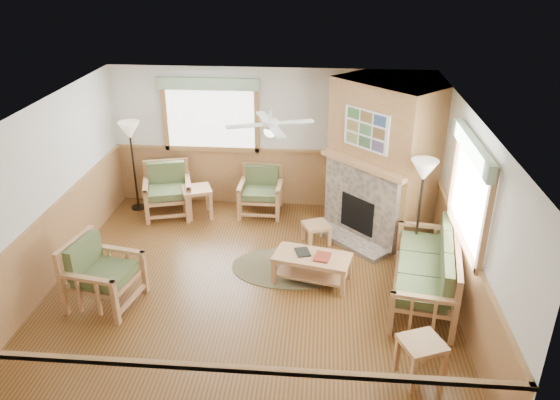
# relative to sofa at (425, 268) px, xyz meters

# --- Properties ---
(floor) EXTENTS (6.00, 6.00, 0.01)m
(floor) POSITION_rel_sofa_xyz_m (-2.55, -0.00, -0.49)
(floor) COLOR brown
(floor) RESTS_ON ground
(ceiling) EXTENTS (6.00, 6.00, 0.01)m
(ceiling) POSITION_rel_sofa_xyz_m (-2.55, -0.00, 2.22)
(ceiling) COLOR white
(ceiling) RESTS_ON floor
(wall_back) EXTENTS (6.00, 0.02, 2.70)m
(wall_back) POSITION_rel_sofa_xyz_m (-2.55, 3.00, 0.87)
(wall_back) COLOR silver
(wall_back) RESTS_ON floor
(wall_front) EXTENTS (6.00, 0.02, 2.70)m
(wall_front) POSITION_rel_sofa_xyz_m (-2.55, -3.00, 0.87)
(wall_front) COLOR silver
(wall_front) RESTS_ON floor
(wall_left) EXTENTS (0.02, 6.00, 2.70)m
(wall_left) POSITION_rel_sofa_xyz_m (-5.55, -0.00, 0.87)
(wall_left) COLOR silver
(wall_left) RESTS_ON floor
(wall_right) EXTENTS (0.02, 6.00, 2.70)m
(wall_right) POSITION_rel_sofa_xyz_m (0.45, -0.00, 0.87)
(wall_right) COLOR silver
(wall_right) RESTS_ON floor
(wainscot) EXTENTS (6.00, 6.00, 1.10)m
(wainscot) POSITION_rel_sofa_xyz_m (-2.55, -0.00, 0.07)
(wainscot) COLOR #9B6D3F
(wainscot) RESTS_ON floor
(fireplace) EXTENTS (3.11, 3.11, 2.70)m
(fireplace) POSITION_rel_sofa_xyz_m (-0.50, 2.05, 0.87)
(fireplace) COLOR #9B6D3F
(fireplace) RESTS_ON floor
(window_back) EXTENTS (1.90, 0.16, 1.50)m
(window_back) POSITION_rel_sofa_xyz_m (-3.65, 2.96, 2.05)
(window_back) COLOR white
(window_back) RESTS_ON wall_back
(window_right) EXTENTS (0.16, 1.90, 1.50)m
(window_right) POSITION_rel_sofa_xyz_m (0.41, -0.20, 2.05)
(window_right) COLOR white
(window_right) RESTS_ON wall_right
(ceiling_fan) EXTENTS (1.59, 1.59, 0.36)m
(ceiling_fan) POSITION_rel_sofa_xyz_m (-2.25, 0.30, 2.18)
(ceiling_fan) COLOR white
(ceiling_fan) RESTS_ON ceiling
(sofa) EXTENTS (2.21, 1.20, 0.97)m
(sofa) POSITION_rel_sofa_xyz_m (0.00, 0.00, 0.00)
(sofa) COLOR tan
(sofa) RESTS_ON floor
(armchair_back_left) EXTENTS (1.06, 1.06, 0.96)m
(armchair_back_left) POSITION_rel_sofa_xyz_m (-4.43, 2.37, -0.00)
(armchair_back_left) COLOR tan
(armchair_back_left) RESTS_ON floor
(armchair_back_right) EXTENTS (0.79, 0.79, 0.88)m
(armchair_back_right) POSITION_rel_sofa_xyz_m (-2.68, 2.55, -0.04)
(armchair_back_right) COLOR tan
(armchair_back_right) RESTS_ON floor
(armchair_left) EXTENTS (1.02, 1.02, 0.98)m
(armchair_left) POSITION_rel_sofa_xyz_m (-4.54, -0.55, 0.01)
(armchair_left) COLOR tan
(armchair_left) RESTS_ON floor
(coffee_table) EXTENTS (1.24, 0.82, 0.46)m
(coffee_table) POSITION_rel_sofa_xyz_m (-1.62, 0.24, -0.25)
(coffee_table) COLOR tan
(coffee_table) RESTS_ON floor
(end_table_chairs) EXTENTS (0.67, 0.66, 0.58)m
(end_table_chairs) POSITION_rel_sofa_xyz_m (-3.85, 2.28, -0.19)
(end_table_chairs) COLOR tan
(end_table_chairs) RESTS_ON floor
(end_table_sofa) EXTENTS (0.61, 0.60, 0.53)m
(end_table_sofa) POSITION_rel_sofa_xyz_m (-0.29, -1.70, -0.22)
(end_table_sofa) COLOR tan
(end_table_sofa) RESTS_ON floor
(footstool) EXTENTS (0.55, 0.55, 0.36)m
(footstool) POSITION_rel_sofa_xyz_m (-1.59, 1.46, -0.30)
(footstool) COLOR tan
(footstool) RESTS_ON floor
(braided_rug) EXTENTS (2.30, 2.30, 0.01)m
(braided_rug) POSITION_rel_sofa_xyz_m (-2.01, 0.59, -0.48)
(braided_rug) COLOR brown
(braided_rug) RESTS_ON floor
(floor_lamp_left) EXTENTS (0.52, 0.52, 1.76)m
(floor_lamp_left) POSITION_rel_sofa_xyz_m (-5.10, 2.55, 0.40)
(floor_lamp_left) COLOR black
(floor_lamp_left) RESTS_ON floor
(floor_lamp_right) EXTENTS (0.49, 0.49, 1.81)m
(floor_lamp_right) POSITION_rel_sofa_xyz_m (0.00, 0.89, 0.42)
(floor_lamp_right) COLOR black
(floor_lamp_right) RESTS_ON floor
(book_red) EXTENTS (0.28, 0.34, 0.03)m
(book_red) POSITION_rel_sofa_xyz_m (-1.47, 0.19, 0.00)
(book_red) COLOR maroon
(book_red) RESTS_ON coffee_table
(book_dark) EXTENTS (0.27, 0.31, 0.03)m
(book_dark) POSITION_rel_sofa_xyz_m (-1.77, 0.31, -0.00)
(book_dark) COLOR black
(book_dark) RESTS_ON coffee_table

